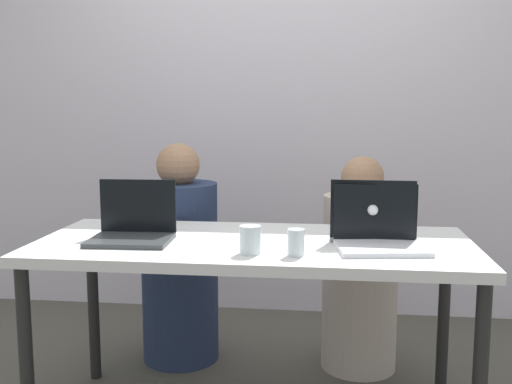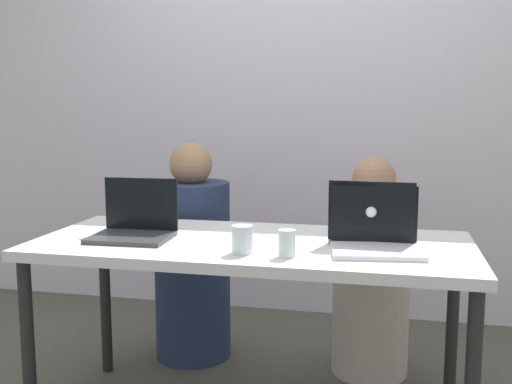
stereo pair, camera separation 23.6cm
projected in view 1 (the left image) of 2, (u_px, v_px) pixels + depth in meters
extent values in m
cube|color=silver|center=(282.00, 101.00, 3.62)|extent=(4.50, 0.10, 2.59)
cube|color=silver|center=(254.00, 246.00, 2.31)|extent=(1.68, 0.73, 0.04)
cylinder|color=black|center=(26.00, 361.00, 2.15)|extent=(0.05, 0.05, 0.71)
cylinder|color=black|center=(93.00, 305.00, 2.77)|extent=(0.05, 0.05, 0.71)
cylinder|color=black|center=(444.00, 319.00, 2.58)|extent=(0.05, 0.05, 0.71)
cylinder|color=#23304E|center=(180.00, 272.00, 2.98)|extent=(0.47, 0.47, 0.89)
sphere|color=#997051|center=(178.00, 165.00, 2.91)|extent=(0.21, 0.21, 0.21)
cylinder|color=#BFAFA2|center=(360.00, 282.00, 2.88)|extent=(0.37, 0.37, 0.85)
sphere|color=#997051|center=(363.00, 177.00, 2.81)|extent=(0.20, 0.20, 0.20)
cube|color=#B3B7B9|center=(371.00, 234.00, 2.39)|extent=(0.32, 0.25, 0.02)
cube|color=black|center=(373.00, 210.00, 2.25)|extent=(0.32, 0.02, 0.22)
sphere|color=white|center=(373.00, 210.00, 2.24)|extent=(0.04, 0.04, 0.04)
cube|color=#333739|center=(130.00, 240.00, 2.28)|extent=(0.31, 0.24, 0.02)
cube|color=black|center=(138.00, 206.00, 2.38)|extent=(0.30, 0.02, 0.21)
sphere|color=white|center=(139.00, 205.00, 2.39)|extent=(0.04, 0.04, 0.04)
cube|color=silver|center=(382.00, 248.00, 2.15)|extent=(0.34, 0.27, 0.02)
cube|color=black|center=(376.00, 212.00, 2.25)|extent=(0.31, 0.05, 0.21)
sphere|color=white|center=(375.00, 211.00, 2.26)|extent=(0.04, 0.04, 0.04)
cylinder|color=silver|center=(250.00, 240.00, 2.10)|extent=(0.08, 0.08, 0.10)
cylinder|color=silver|center=(250.00, 246.00, 2.10)|extent=(0.07, 0.07, 0.06)
cylinder|color=silver|center=(296.00, 243.00, 2.07)|extent=(0.06, 0.06, 0.09)
cylinder|color=silver|center=(296.00, 249.00, 2.07)|extent=(0.05, 0.05, 0.05)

